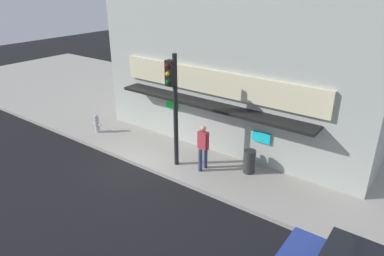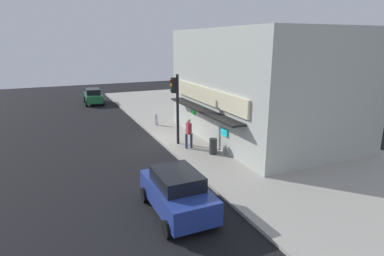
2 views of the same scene
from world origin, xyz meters
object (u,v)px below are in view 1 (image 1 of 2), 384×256
Objects in this scene: fire_hydrant at (97,124)px; trash_can at (249,161)px; pedestrian at (203,146)px; traffic_light at (173,97)px.

trash_can reaches higher than fire_hydrant.
trash_can is at bearing 29.56° from pedestrian.
fire_hydrant is at bearing 176.81° from traffic_light.
trash_can is 1.89m from pedestrian.
fire_hydrant is 6.29m from pedestrian.
fire_hydrant is at bearing -172.64° from trash_can.
trash_can is (2.68, 1.30, -2.45)m from traffic_light.
traffic_light is 4.82× the size of trash_can.
pedestrian reaches higher than trash_can.
traffic_light is 2.22m from pedestrian.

